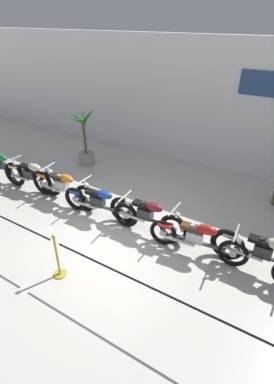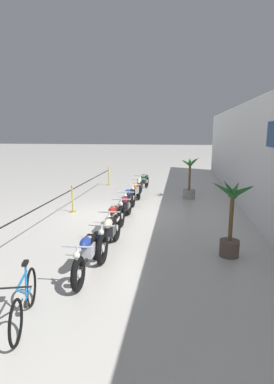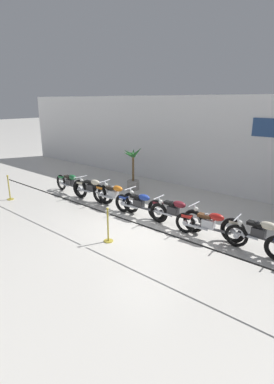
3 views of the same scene
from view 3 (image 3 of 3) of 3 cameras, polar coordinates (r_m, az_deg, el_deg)
The scene contains 12 objects.
ground_plane at distance 9.94m, azimuth 1.48°, elevation -6.52°, with size 120.00×120.00×0.00m, color silver.
back_wall at distance 13.59m, azimuth 15.65°, elevation 8.52°, with size 28.00×0.29×4.20m.
motorcycle_green_0 at distance 13.50m, azimuth -12.50°, elevation 1.61°, with size 2.35×0.62×0.94m.
motorcycle_cream_1 at distance 12.36m, azimuth -8.50°, elevation 0.43°, with size 2.21×0.62×0.97m.
motorcycle_orange_2 at distance 11.47m, azimuth -4.29°, elevation -0.75°, with size 2.43×0.62×0.96m.
motorcycle_blue_3 at distance 10.53m, azimuth 0.61°, elevation -2.48°, with size 2.30×0.62×0.92m.
motorcycle_maroon_4 at distance 9.85m, azimuth 7.16°, elevation -3.92°, with size 2.20×0.62×0.95m.
motorcycle_red_5 at distance 9.12m, azimuth 13.76°, elevation -6.15°, with size 2.25×0.63×0.91m.
motorcycle_cream_6 at distance 8.85m, azimuth 22.45°, elevation -7.66°, with size 2.30×0.62×0.96m.
potted_palm_left_of_row at distance 13.76m, azimuth -0.77°, elevation 3.67°, with size 0.99×0.88×2.00m.
stanchion_far_left at distance 9.58m, azimuth -10.90°, elevation -2.90°, with size 12.24×0.28×1.05m.
stanchion_mid_left at distance 8.82m, azimuth -5.54°, elevation -7.24°, with size 0.28×0.28×1.05m.
Camera 3 is at (5.78, -7.03, 3.98)m, focal length 28.00 mm.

